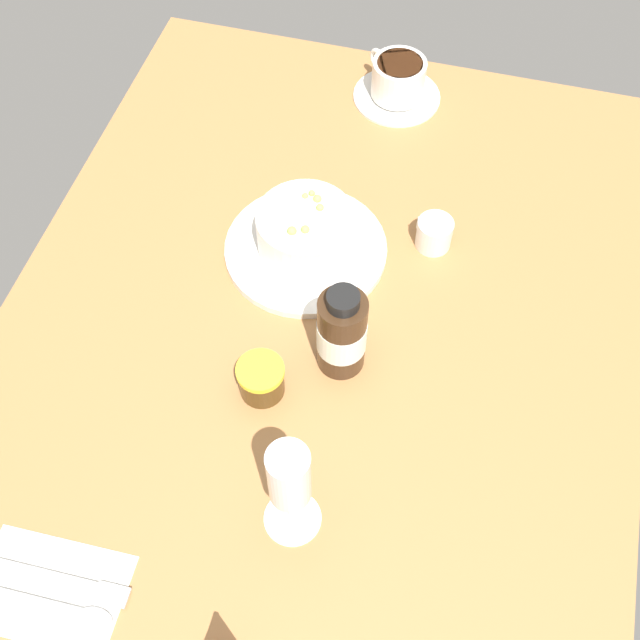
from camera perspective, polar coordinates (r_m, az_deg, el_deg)
ground_plane at (r=106.21cm, az=0.06°, el=-0.50°), size 110.00×84.00×3.00cm
porridge_bowl at (r=108.93cm, az=-1.05°, el=6.06°), size 22.63×22.63×8.45cm
cutlery_setting at (r=94.92cm, az=-18.56°, el=-18.01°), size 11.72×16.94×0.90cm
coffee_cup at (r=132.03cm, az=5.61°, el=16.67°), size 14.04×14.04×6.93cm
creamer_jug at (r=111.90cm, az=8.16°, el=6.21°), size 4.98×5.98×5.15cm
wine_glass at (r=82.49cm, az=-2.21°, el=-11.48°), size 6.58×6.58×17.14cm
jam_jar at (r=97.75cm, az=-4.24°, el=-4.26°), size 5.92×5.92×5.08cm
sauce_bottle_brown at (r=96.29cm, az=1.57°, el=-0.92°), size 6.17×6.17×14.32cm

